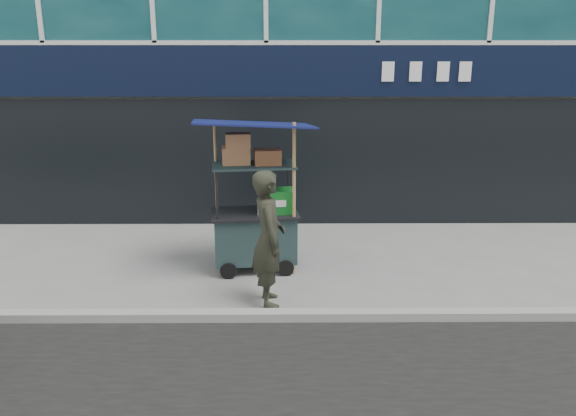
{
  "coord_description": "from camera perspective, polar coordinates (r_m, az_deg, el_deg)",
  "views": [
    {
      "loc": [
        0.31,
        -6.6,
        3.26
      ],
      "look_at": [
        0.37,
        1.2,
        1.07
      ],
      "focal_mm": 35.0,
      "sensor_mm": 36.0,
      "label": 1
    }
  ],
  "objects": [
    {
      "name": "vendor_man",
      "position": [
        7.3,
        -1.98,
        -3.12
      ],
      "size": [
        0.53,
        0.72,
        1.81
      ],
      "primitive_type": "imported",
      "rotation": [
        0.0,
        0.0,
        1.72
      ],
      "color": "#27281D",
      "rests_on": "ground"
    },
    {
      "name": "ground",
      "position": [
        7.37,
        -2.86,
        -10.59
      ],
      "size": [
        80.0,
        80.0,
        0.0
      ],
      "primitive_type": "plane",
      "color": "slate",
      "rests_on": "ground"
    },
    {
      "name": "curb",
      "position": [
        7.16,
        -2.93,
        -10.86
      ],
      "size": [
        80.0,
        0.18,
        0.12
      ],
      "primitive_type": "cube",
      "color": "gray",
      "rests_on": "ground"
    },
    {
      "name": "vendor_cart",
      "position": [
        8.52,
        -3.29,
        -0.98
      ],
      "size": [
        1.87,
        1.42,
        2.34
      ],
      "rotation": [
        0.0,
        0.0,
        0.12
      ],
      "color": "black",
      "rests_on": "ground"
    }
  ]
}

